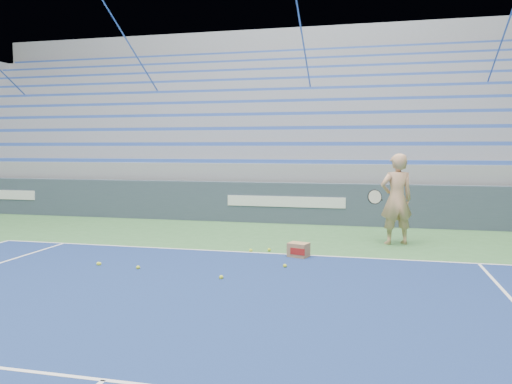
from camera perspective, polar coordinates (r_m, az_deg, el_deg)
sponsor_barrier at (r=13.54m, az=3.48°, el=-1.25°), size 30.00×0.32×1.10m
bleachers at (r=19.13m, az=6.39°, el=6.00°), size 31.00×9.15×7.30m
tennis_player at (r=10.92m, az=15.74°, el=-0.79°), size 1.01×0.96×1.92m
ball_box at (r=9.41m, az=4.88°, el=-6.63°), size 0.43×0.38×0.27m
tennis_ball_0 at (r=9.84m, az=-0.60°, el=-6.70°), size 0.07×0.07×0.07m
tennis_ball_1 at (r=9.15m, az=-17.57°, el=-7.84°), size 0.07×0.07×0.07m
tennis_ball_2 at (r=8.70m, az=-13.33°, el=-8.40°), size 0.07×0.07×0.07m
tennis_ball_3 at (r=9.14m, az=-17.47°, el=-7.85°), size 0.07×0.07×0.07m
tennis_ball_4 at (r=9.91m, az=1.51°, el=-6.62°), size 0.07×0.07×0.07m
tennis_ball_5 at (r=8.60m, az=3.33°, el=-8.43°), size 0.07×0.07×0.07m
tennis_ball_6 at (r=7.88m, az=-4.00°, el=-9.71°), size 0.07×0.07×0.07m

